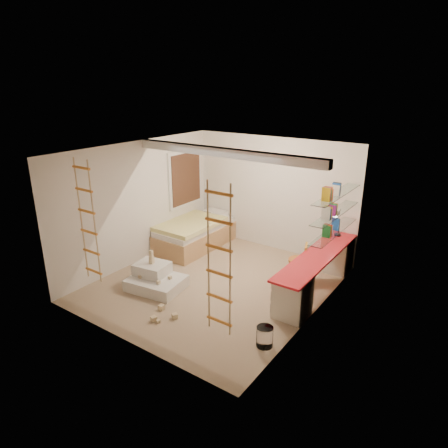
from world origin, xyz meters
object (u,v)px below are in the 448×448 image
Objects in this scene: desk at (317,271)px; play_platform at (155,279)px; bed at (195,234)px; swivel_chair at (299,269)px.

desk reaches higher than play_platform.
desk reaches higher than bed.
desk is at bearing -16.04° from swivel_chair.
bed is at bearing 107.40° from play_platform.
play_platform is at bearing -72.60° from bed.
play_platform is (0.63, -2.00, -0.16)m from bed.
swivel_chair reaches higher than bed.
swivel_chair is 0.73× the size of play_platform.
swivel_chair is at bearing -5.09° from bed.
desk is at bearing -6.49° from bed.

